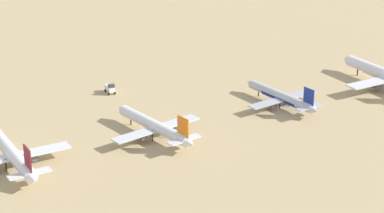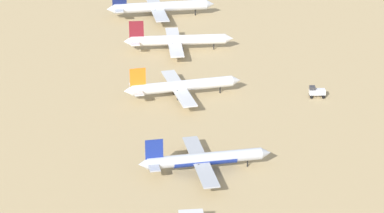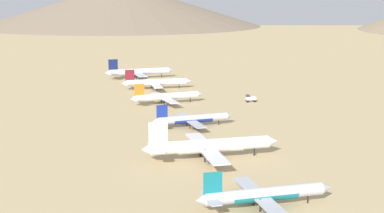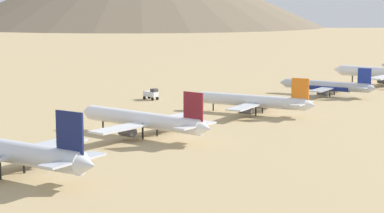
{
  "view_description": "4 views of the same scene",
  "coord_description": "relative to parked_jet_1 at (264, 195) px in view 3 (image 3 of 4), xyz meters",
  "views": [
    {
      "loc": [
        -196.37,
        142.9,
        94.97
      ],
      "look_at": [
        7.42,
        30.78,
        4.06
      ],
      "focal_mm": 69.43,
      "sensor_mm": 36.0,
      "label": 1
    },
    {
      "loc": [
        -13.69,
        -182.37,
        98.39
      ],
      "look_at": [
        1.08,
        32.72,
        3.62
      ],
      "focal_mm": 71.64,
      "sensor_mm": 36.0,
      "label": 2
    },
    {
      "loc": [
        -43.47,
        -221.41,
        55.24
      ],
      "look_at": [
        6.44,
        20.94,
        4.1
      ],
      "focal_mm": 50.67,
      "sensor_mm": 36.0,
      "label": 3
    },
    {
      "loc": [
        -111.31,
        210.25,
        31.36
      ],
      "look_at": [
        -3.11,
        79.52,
        5.96
      ],
      "focal_mm": 62.52,
      "sensor_mm": 36.0,
      "label": 4
    }
  ],
  "objects": [
    {
      "name": "parked_jet_4",
      "position": [
        -3.58,
        142.24,
        0.15
      ],
      "size": [
        39.3,
        32.18,
        11.38
      ],
      "color": "silver",
      "rests_on": "ground"
    },
    {
      "name": "service_truck",
      "position": [
        40.58,
        138.87,
        -1.61
      ],
      "size": [
        5.31,
        2.91,
        3.9
      ],
      "color": "silver",
      "rests_on": "ground"
    },
    {
      "name": "ground_plane",
      "position": [
        -2.29,
        93.18,
        -3.68
      ],
      "size": [
        1800.0,
        1800.0,
        0.0
      ],
      "primitive_type": "plane",
      "color": "tan"
    },
    {
      "name": "parked_jet_5",
      "position": [
        -2.68,
        187.84,
        0.41
      ],
      "size": [
        42.12,
        34.14,
        12.17
      ],
      "color": "white",
      "rests_on": "ground"
    },
    {
      "name": "parked_jet_3",
      "position": [
        -0.4,
        91.23,
        -0.2
      ],
      "size": [
        36.29,
        29.61,
        10.47
      ],
      "color": "#B2B7C1",
      "rests_on": "ground"
    },
    {
      "name": "parked_jet_2",
      "position": [
        -3.84,
        45.16,
        0.97
      ],
      "size": [
        48.48,
        39.32,
        14.0
      ],
      "color": "white",
      "rests_on": "ground"
    },
    {
      "name": "parked_jet_6",
      "position": [
        -8.12,
        231.57,
        0.89
      ],
      "size": [
        47.16,
        38.43,
        13.6
      ],
      "color": "silver",
      "rests_on": "ground"
    },
    {
      "name": "parked_jet_1",
      "position": [
        0.0,
        0.0,
        0.0
      ],
      "size": [
        38.41,
        31.21,
        11.08
      ],
      "color": "#B2B7C1",
      "rests_on": "ground"
    },
    {
      "name": "desert_hill_4",
      "position": [
        30.38,
        874.81,
        34.55
      ],
      "size": [
        504.02,
        504.02,
        76.48
      ],
      "primitive_type": "cone",
      "color": "#7A6854",
      "rests_on": "ground"
    }
  ]
}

